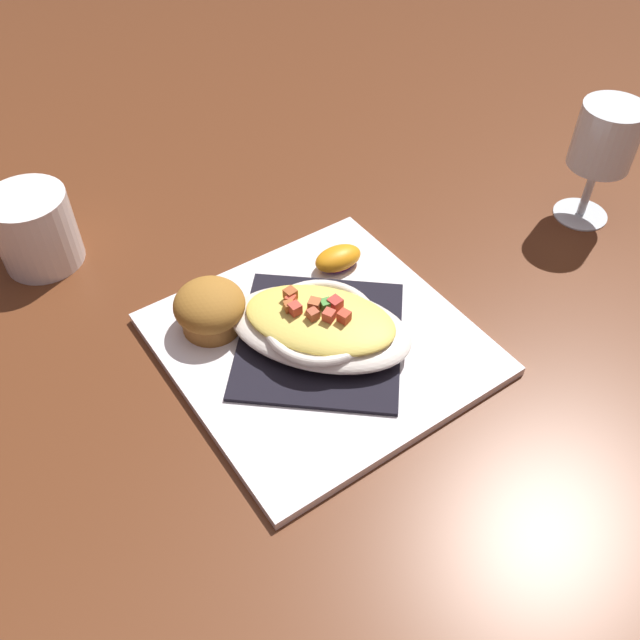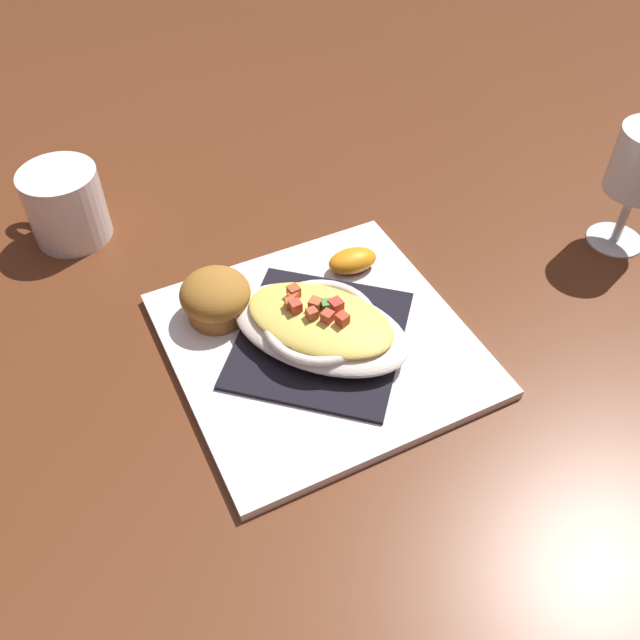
{
  "view_description": "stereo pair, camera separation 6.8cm",
  "coord_description": "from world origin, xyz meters",
  "px_view_note": "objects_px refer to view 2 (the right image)",
  "views": [
    {
      "loc": [
        0.33,
        -0.33,
        0.54
      ],
      "look_at": [
        0.0,
        0.0,
        0.04
      ],
      "focal_mm": 38.63,
      "sensor_mm": 36.0,
      "label": 1
    },
    {
      "loc": [
        0.38,
        -0.28,
        0.54
      ],
      "look_at": [
        0.0,
        0.0,
        0.04
      ],
      "focal_mm": 38.63,
      "sensor_mm": 36.0,
      "label": 2
    }
  ],
  "objects_px": {
    "square_plate": "(320,344)",
    "coffee_mug": "(66,208)",
    "gratin_dish": "(320,324)",
    "muffin": "(216,297)",
    "orange_garnish": "(353,261)"
  },
  "relations": [
    {
      "from": "muffin",
      "to": "orange_garnish",
      "type": "xyz_separation_m",
      "value": [
        0.03,
        0.16,
        -0.02
      ]
    },
    {
      "from": "gratin_dish",
      "to": "coffee_mug",
      "type": "distance_m",
      "value": 0.35
    },
    {
      "from": "gratin_dish",
      "to": "muffin",
      "type": "xyz_separation_m",
      "value": [
        -0.09,
        -0.07,
        0.0
      ]
    },
    {
      "from": "square_plate",
      "to": "coffee_mug",
      "type": "distance_m",
      "value": 0.35
    },
    {
      "from": "square_plate",
      "to": "gratin_dish",
      "type": "distance_m",
      "value": 0.03
    },
    {
      "from": "gratin_dish",
      "to": "coffee_mug",
      "type": "relative_size",
      "value": 1.86
    },
    {
      "from": "muffin",
      "to": "orange_garnish",
      "type": "height_order",
      "value": "muffin"
    },
    {
      "from": "coffee_mug",
      "to": "orange_garnish",
      "type": "bearing_deg",
      "value": 41.24
    },
    {
      "from": "square_plate",
      "to": "orange_garnish",
      "type": "distance_m",
      "value": 0.12
    },
    {
      "from": "gratin_dish",
      "to": "muffin",
      "type": "distance_m",
      "value": 0.11
    },
    {
      "from": "muffin",
      "to": "coffee_mug",
      "type": "bearing_deg",
      "value": -163.81
    },
    {
      "from": "square_plate",
      "to": "coffee_mug",
      "type": "relative_size",
      "value": 2.49
    },
    {
      "from": "orange_garnish",
      "to": "coffee_mug",
      "type": "relative_size",
      "value": 0.54
    },
    {
      "from": "gratin_dish",
      "to": "muffin",
      "type": "height_order",
      "value": "same"
    },
    {
      "from": "square_plate",
      "to": "coffee_mug",
      "type": "height_order",
      "value": "coffee_mug"
    }
  ]
}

